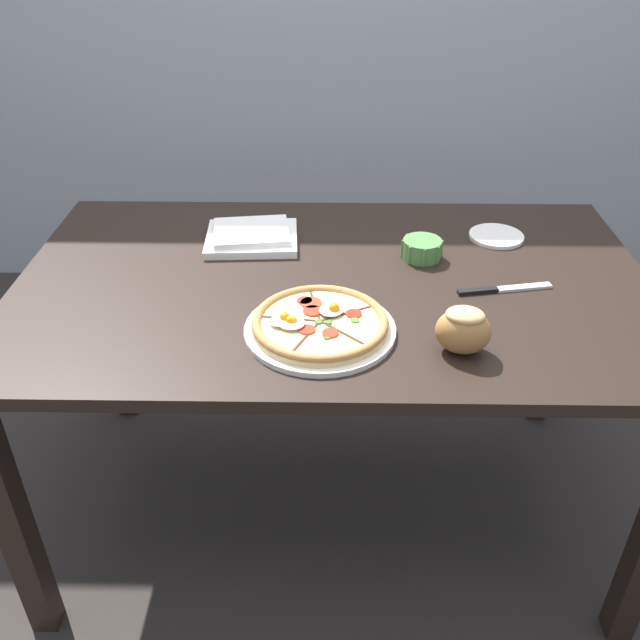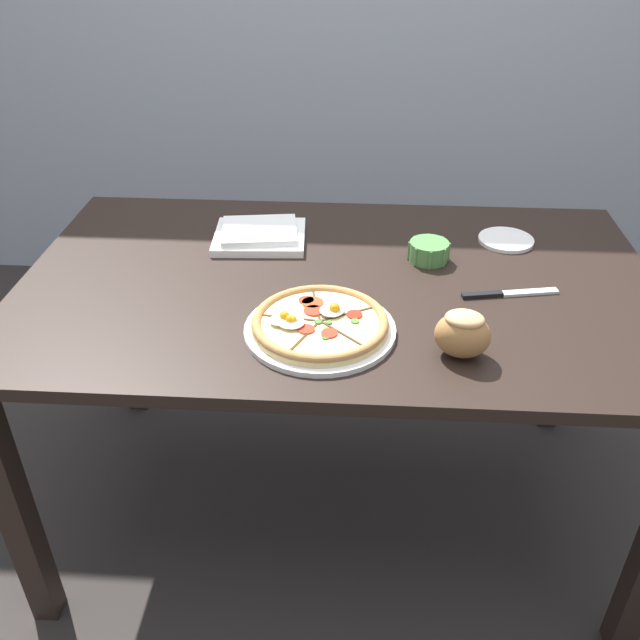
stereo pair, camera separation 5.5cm
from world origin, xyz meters
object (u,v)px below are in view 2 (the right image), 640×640
at_px(dining_table, 338,312).
at_px(napkin_folded, 260,235).
at_px(knife_main, 509,293).
at_px(side_saucer, 506,240).
at_px(bread_piece_near, 463,333).
at_px(ramekin_bowl, 429,251).
at_px(pizza, 319,324).

relative_size(dining_table, napkin_folded, 6.14).
bearing_deg(knife_main, side_saucer, 71.17).
xyz_separation_m(bread_piece_near, knife_main, (0.14, 0.24, -0.05)).
bearing_deg(ramekin_bowl, side_saucer, 28.60).
bearing_deg(ramekin_bowl, knife_main, -43.04).
relative_size(pizza, ramekin_bowl, 3.05).
relative_size(dining_table, ramekin_bowl, 14.48).
xyz_separation_m(dining_table, side_saucer, (0.43, 0.23, 0.10)).
bearing_deg(dining_table, napkin_folded, 137.79).
bearing_deg(napkin_folded, dining_table, -42.21).
relative_size(ramekin_bowl, bread_piece_near, 0.84).
distance_m(pizza, knife_main, 0.45).
height_order(dining_table, side_saucer, side_saucer).
relative_size(napkin_folded, side_saucer, 1.72).
bearing_deg(napkin_folded, pizza, -66.37).
distance_m(bread_piece_near, side_saucer, 0.54).
distance_m(ramekin_bowl, side_saucer, 0.24).
bearing_deg(napkin_folded, knife_main, -21.76).
relative_size(pizza, side_saucer, 2.22).
bearing_deg(dining_table, bread_piece_near, -48.54).
xyz_separation_m(pizza, ramekin_bowl, (0.25, 0.33, 0.01)).
xyz_separation_m(ramekin_bowl, knife_main, (0.17, -0.16, -0.02)).
bearing_deg(ramekin_bowl, napkin_folded, 169.36).
xyz_separation_m(dining_table, bread_piece_near, (0.25, -0.29, 0.14)).
xyz_separation_m(dining_table, knife_main, (0.39, -0.05, 0.10)).
height_order(napkin_folded, bread_piece_near, bread_piece_near).
relative_size(pizza, bread_piece_near, 2.57).
bearing_deg(bread_piece_near, napkin_folded, 134.17).
height_order(ramekin_bowl, knife_main, ramekin_bowl).
relative_size(dining_table, side_saucer, 10.55).
bearing_deg(bread_piece_near, side_saucer, 71.21).
xyz_separation_m(napkin_folded, side_saucer, (0.64, 0.03, -0.01)).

